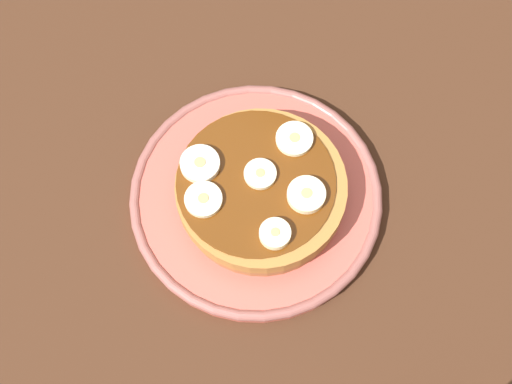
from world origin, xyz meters
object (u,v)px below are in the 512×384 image
at_px(banana_slice_2, 306,195).
at_px(banana_slice_3, 294,139).
at_px(banana_slice_1, 203,200).
at_px(banana_slice_4, 275,234).
at_px(pancake_stack, 261,192).
at_px(plate, 256,198).
at_px(banana_slice_5, 200,164).
at_px(banana_slice_0, 262,175).

bearing_deg(banana_slice_2, banana_slice_3, -50.30).
bearing_deg(banana_slice_3, banana_slice_2, 129.70).
bearing_deg(banana_slice_1, banana_slice_4, -177.21).
bearing_deg(banana_slice_4, pancake_stack, -45.21).
distance_m(pancake_stack, banana_slice_1, 0.05).
height_order(plate, banana_slice_1, banana_slice_1).
distance_m(banana_slice_1, banana_slice_5, 0.03).
distance_m(banana_slice_0, banana_slice_1, 0.06).
relative_size(plate, banana_slice_0, 8.08).
height_order(banana_slice_2, banana_slice_5, same).
bearing_deg(banana_slice_0, pancake_stack, 111.83).
bearing_deg(pancake_stack, banana_slice_0, -68.17).
xyz_separation_m(pancake_stack, banana_slice_4, (-0.03, 0.03, 0.02)).
height_order(plate, banana_slice_0, banana_slice_0).
bearing_deg(banana_slice_0, banana_slice_2, -176.63).
height_order(pancake_stack, banana_slice_5, banana_slice_5).
xyz_separation_m(banana_slice_3, banana_slice_4, (-0.03, 0.09, 0.00)).
relative_size(banana_slice_0, banana_slice_3, 0.86).
bearing_deg(banana_slice_5, banana_slice_4, 165.25).
height_order(banana_slice_0, banana_slice_2, banana_slice_2).
bearing_deg(plate, banana_slice_4, 138.13).
bearing_deg(banana_slice_2, banana_slice_4, 82.54).
relative_size(banana_slice_0, banana_slice_5, 0.82).
height_order(banana_slice_2, banana_slice_4, same).
xyz_separation_m(plate, banana_slice_2, (-0.04, -0.01, 0.04)).
bearing_deg(banana_slice_5, plate, -167.40).
relative_size(banana_slice_3, banana_slice_5, 0.95).
distance_m(pancake_stack, banana_slice_3, 0.06).
bearing_deg(plate, banana_slice_1, 51.38).
xyz_separation_m(banana_slice_2, banana_slice_3, (0.04, -0.04, -0.00)).
height_order(pancake_stack, banana_slice_2, banana_slice_2).
bearing_deg(pancake_stack, banana_slice_3, -94.35).
distance_m(banana_slice_0, banana_slice_5, 0.06).
height_order(plate, banana_slice_3, banana_slice_3).
relative_size(banana_slice_1, banana_slice_4, 1.21).
relative_size(banana_slice_0, banana_slice_4, 1.06).
xyz_separation_m(banana_slice_1, banana_slice_4, (-0.07, -0.00, 0.00)).
bearing_deg(banana_slice_1, plate, -128.62).
xyz_separation_m(pancake_stack, banana_slice_0, (0.00, -0.01, 0.02)).
bearing_deg(banana_slice_2, banana_slice_5, 12.50).
relative_size(banana_slice_2, banana_slice_3, 1.01).
distance_m(banana_slice_2, banana_slice_3, 0.05).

